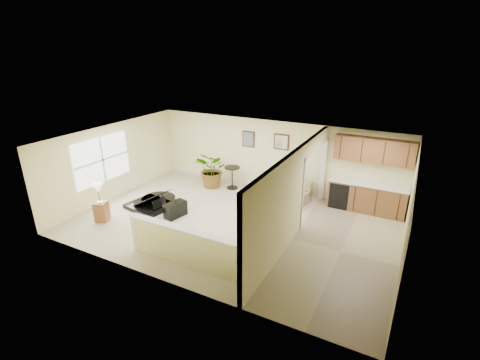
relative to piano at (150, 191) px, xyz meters
The scene contains 20 objects.
floor 2.97m from the piano, ahead, with size 9.00×9.00×0.00m, color #BDB093.
back_wall 4.35m from the piano, 46.99° to the left, with size 9.00×0.04×2.50m, color beige.
front_wall 4.16m from the piano, 44.44° to the right, with size 9.00×0.04×2.50m, color beige.
left_wall 1.75m from the piano, behind, with size 0.04×6.00×2.50m, color beige.
right_wall 7.46m from the piano, ahead, with size 0.04×6.00×2.50m, color beige.
ceiling 3.54m from the piano, ahead, with size 9.00×6.00×0.04m, color white.
kitchen_vinyl 6.10m from the piano, ahead, with size 2.70×6.00×0.01m, color tan.
interior_partition 4.79m from the piano, ahead, with size 0.18×5.99×2.50m.
pony_half_wall 3.70m from the piano, 35.85° to the right, with size 3.42×0.22×1.00m.
left_window 1.86m from the piano, 166.80° to the right, with size 0.05×2.15×1.45m, color white.
wall_art_left 3.88m from the piano, 57.56° to the left, with size 0.48×0.04×0.58m.
wall_mirror 4.66m from the piano, 43.93° to the left, with size 0.55×0.04×0.55m.
kitchen_cabinets 6.76m from the piano, 25.11° to the left, with size 2.36×0.65×2.33m.
piano is the anchor object (origin of this frame).
piano_bench 1.21m from the piano, 11.26° to the right, with size 0.35×0.68×0.45m, color black.
loveseat 4.43m from the piano, 34.79° to the left, with size 1.83×1.27×0.94m.
accent_table 3.00m from the piano, 57.30° to the left, with size 0.56×0.56×0.82m.
palm_plant 2.50m from the piano, 67.84° to the left, with size 1.44×1.32×1.34m.
small_plant 5.09m from the piano, 30.61° to the left, with size 0.28×0.28×0.48m.
lamp_stand 1.57m from the piano, 112.86° to the right, with size 0.45×0.45×1.18m.
Camera 1 is at (4.34, -7.88, 4.90)m, focal length 26.00 mm.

